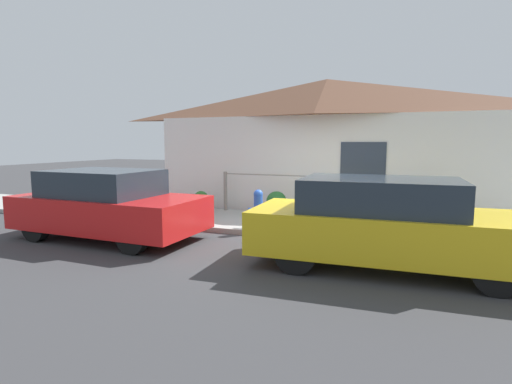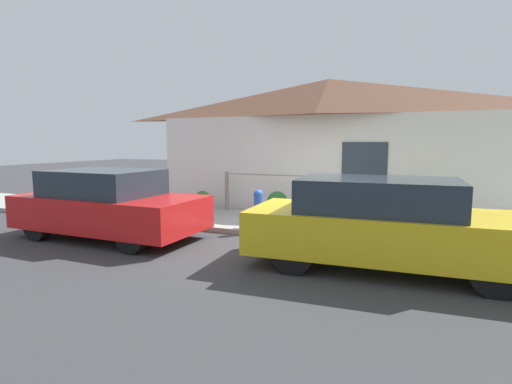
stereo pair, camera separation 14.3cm
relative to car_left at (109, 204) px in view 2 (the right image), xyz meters
name	(u,v)px [view 2 (the right image)]	position (x,y,z in m)	size (l,w,h in m)	color
ground_plane	(286,240)	(3.44, 1.21, -0.70)	(60.00, 60.00, 0.00)	#38383A
sidewalk	(302,226)	(3.44, 2.36, -0.64)	(24.00, 2.29, 0.11)	#9E9E99
house	(328,106)	(3.44, 4.81, 2.26)	(9.69, 2.23, 3.70)	white
fence	(313,193)	(3.44, 3.35, 0.00)	(4.90, 0.10, 1.05)	gray
car_left	(109,204)	(0.00, 0.00, 0.00)	(3.88, 1.86, 1.40)	red
car_right	(386,224)	(5.43, 0.00, 0.01)	(4.33, 1.84, 1.41)	gold
fire_hydrant	(258,208)	(2.68, 1.57, -0.15)	(0.45, 0.20, 0.83)	blue
potted_plant_near_hydrant	(277,203)	(2.63, 2.97, -0.23)	(0.51, 0.51, 0.63)	slate
potted_plant_by_fence	(202,201)	(0.56, 2.85, -0.28)	(0.40, 0.40, 0.56)	#9E5638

